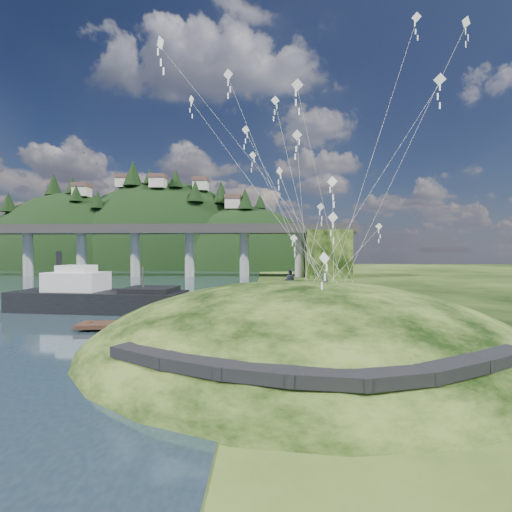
{
  "coord_description": "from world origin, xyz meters",
  "views": [
    {
      "loc": [
        4.86,
        -25.93,
        7.56
      ],
      "look_at": [
        4.0,
        6.0,
        7.0
      ],
      "focal_mm": 24.0,
      "sensor_mm": 36.0,
      "label": 1
    }
  ],
  "objects": [
    {
      "name": "wooden_dock",
      "position": [
        -5.16,
        6.26,
        0.48
      ],
      "size": [
        15.28,
        3.6,
        1.08
      ],
      "color": "#321D14",
      "rests_on": "ground"
    },
    {
      "name": "grass_hill",
      "position": [
        8.0,
        2.0,
        -1.5
      ],
      "size": [
        36.0,
        32.0,
        13.0
      ],
      "color": "black",
      "rests_on": "ground"
    },
    {
      "name": "far_ridge",
      "position": [
        -43.58,
        122.17,
        -7.44
      ],
      "size": [
        153.0,
        70.0,
        94.5
      ],
      "color": "black",
      "rests_on": "ground"
    },
    {
      "name": "work_barge",
      "position": [
        -16.04,
        15.56,
        1.86
      ],
      "size": [
        21.67,
        7.91,
        7.42
      ],
      "color": "black",
      "rests_on": "ground"
    },
    {
      "name": "ground",
      "position": [
        0.0,
        0.0,
        0.0
      ],
      "size": [
        320.0,
        320.0,
        0.0
      ],
      "primitive_type": "plane",
      "color": "black",
      "rests_on": "ground"
    },
    {
      "name": "kite_swarm",
      "position": [
        8.16,
        2.58,
        16.49
      ],
      "size": [
        20.75,
        16.75,
        21.77
      ],
      "color": "white",
      "rests_on": "ground"
    },
    {
      "name": "footpath",
      "position": [
        7.46,
        -9.74,
        2.08
      ],
      "size": [
        22.29,
        5.84,
        0.83
      ],
      "color": "black",
      "rests_on": "ground"
    },
    {
      "name": "bridge",
      "position": [
        -26.46,
        70.07,
        9.7
      ],
      "size": [
        160.0,
        11.0,
        15.0
      ],
      "color": "#2D2B2B",
      "rests_on": "ground"
    },
    {
      "name": "kite_flyers",
      "position": [
        7.65,
        2.93,
        5.91
      ],
      "size": [
        3.65,
        1.94,
        1.93
      ],
      "color": "#282A35",
      "rests_on": "ground"
    }
  ]
}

